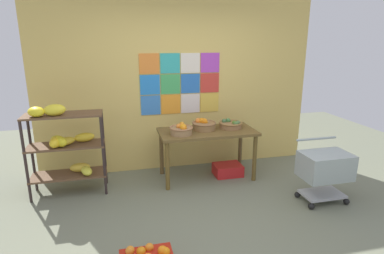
# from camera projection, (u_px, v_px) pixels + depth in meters

# --- Properties ---
(ground) EXTENTS (9.71, 9.71, 0.00)m
(ground) POSITION_uv_depth(u_px,v_px,m) (213.00, 228.00, 3.56)
(ground) COLOR #6C715B
(back_wall_with_art) EXTENTS (4.32, 0.07, 2.85)m
(back_wall_with_art) POSITION_uv_depth(u_px,v_px,m) (179.00, 79.00, 4.94)
(back_wall_with_art) COLOR #D9B85D
(back_wall_with_art) RESTS_ON ground
(banana_shelf_unit) EXTENTS (0.98, 0.42, 1.25)m
(banana_shelf_unit) POSITION_uv_depth(u_px,v_px,m) (65.00, 142.00, 4.17)
(banana_shelf_unit) COLOR #2F2422
(banana_shelf_unit) RESTS_ON ground
(display_table) EXTENTS (1.41, 0.68, 0.74)m
(display_table) POSITION_uv_depth(u_px,v_px,m) (207.00, 137.00, 4.70)
(display_table) COLOR brown
(display_table) RESTS_ON ground
(fruit_basket_right) EXTENTS (0.35, 0.35, 0.13)m
(fruit_basket_right) POSITION_uv_depth(u_px,v_px,m) (231.00, 124.00, 4.79)
(fruit_basket_right) COLOR olive
(fruit_basket_right) RESTS_ON display_table
(fruit_basket_back_left) EXTENTS (0.33, 0.33, 0.17)m
(fruit_basket_back_left) POSITION_uv_depth(u_px,v_px,m) (181.00, 129.00, 4.47)
(fruit_basket_back_left) COLOR #96734A
(fruit_basket_back_left) RESTS_ON display_table
(fruit_basket_left) EXTENTS (0.36, 0.36, 0.17)m
(fruit_basket_left) POSITION_uv_depth(u_px,v_px,m) (204.00, 125.00, 4.71)
(fruit_basket_left) COLOR olive
(fruit_basket_left) RESTS_ON display_table
(produce_crate_under_table) EXTENTS (0.42, 0.32, 0.17)m
(produce_crate_under_table) POSITION_uv_depth(u_px,v_px,m) (228.00, 170.00, 4.92)
(produce_crate_under_table) COLOR red
(produce_crate_under_table) RESTS_ON ground
(shopping_cart) EXTENTS (0.60, 0.46, 0.79)m
(shopping_cart) POSITION_uv_depth(u_px,v_px,m) (325.00, 168.00, 4.03)
(shopping_cart) COLOR black
(shopping_cart) RESTS_ON ground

